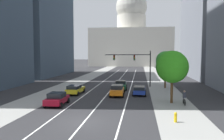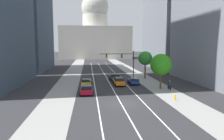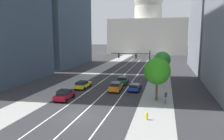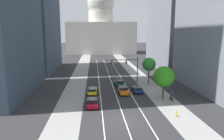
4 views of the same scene
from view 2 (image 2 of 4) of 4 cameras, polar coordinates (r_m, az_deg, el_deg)
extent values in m
plane|color=#2B2B2D|center=(69.09, -2.60, -0.08)|extent=(400.00, 400.00, 0.00)
cube|color=gray|center=(64.13, -10.19, -0.69)|extent=(4.81, 130.00, 0.01)
cube|color=gray|center=(65.34, 5.42, -0.48)|extent=(4.81, 130.00, 0.01)
cube|color=white|center=(54.09, -4.96, -1.94)|extent=(0.16, 90.00, 0.01)
cube|color=white|center=(54.25, -1.57, -1.89)|extent=(0.16, 90.00, 0.01)
cube|color=white|center=(54.61, 1.78, -1.83)|extent=(0.16, 90.00, 0.01)
cube|color=#334251|center=(75.97, -22.79, 12.46)|extent=(15.49, 26.82, 32.92)
cube|color=beige|center=(132.15, -4.43, 7.15)|extent=(41.07, 23.18, 18.76)
cylinder|color=beige|center=(132.93, -4.48, 12.77)|extent=(14.89, 14.89, 7.31)
sphere|color=beige|center=(134.05, -4.51, 16.20)|extent=(16.03, 16.03, 16.03)
cube|color=#14512D|center=(49.19, 0.79, -2.03)|extent=(2.07, 4.81, 0.63)
cube|color=black|center=(48.93, 0.83, -1.36)|extent=(1.79, 2.23, 0.57)
cylinder|color=black|center=(50.66, -0.55, -2.14)|extent=(0.25, 0.65, 0.64)
cylinder|color=black|center=(50.96, 1.50, -2.09)|extent=(0.25, 0.65, 0.64)
cylinder|color=black|center=(47.53, 0.03, -2.71)|extent=(0.25, 0.65, 0.64)
cylinder|color=black|center=(47.85, 2.21, -2.66)|extent=(0.25, 0.65, 0.64)
cube|color=maroon|center=(35.64, -6.82, -5.37)|extent=(1.99, 4.19, 0.64)
cube|color=black|center=(35.46, -6.83, -4.45)|extent=(1.78, 2.03, 0.55)
cylinder|color=black|center=(37.08, -8.31, -5.43)|extent=(0.24, 0.65, 0.64)
cylinder|color=black|center=(37.11, -5.40, -5.38)|extent=(0.24, 0.65, 0.64)
cylinder|color=black|center=(34.34, -8.35, -6.40)|extent=(0.24, 0.65, 0.64)
cylinder|color=black|center=(34.37, -5.20, -6.34)|extent=(0.24, 0.65, 0.64)
cube|color=orange|center=(43.17, 1.80, -3.21)|extent=(1.87, 4.37, 0.67)
cube|color=black|center=(43.01, 1.82, -2.40)|extent=(1.68, 2.22, 0.58)
cylinder|color=black|center=(44.53, 0.36, -3.34)|extent=(0.23, 0.64, 0.64)
cylinder|color=black|center=(44.81, 2.62, -3.29)|extent=(0.23, 0.64, 0.64)
cylinder|color=black|center=(41.66, 0.92, -4.03)|extent=(0.23, 0.64, 0.64)
cylinder|color=black|center=(41.96, 3.32, -3.97)|extent=(0.23, 0.64, 0.64)
cube|color=#1E389E|center=(44.86, 5.65, -2.92)|extent=(1.80, 4.26, 0.59)
cube|color=black|center=(43.96, 5.86, -2.43)|extent=(1.62, 2.34, 0.46)
cylinder|color=black|center=(46.16, 4.27, -3.01)|extent=(0.23, 0.64, 0.64)
cylinder|color=black|center=(46.46, 6.35, -2.97)|extent=(0.23, 0.64, 0.64)
cylinder|color=black|center=(43.37, 4.88, -3.64)|extent=(0.23, 0.64, 0.64)
cylinder|color=black|center=(43.69, 7.10, -3.59)|extent=(0.23, 0.64, 0.64)
cube|color=yellow|center=(43.41, -6.74, -3.25)|extent=(1.94, 4.51, 0.60)
cube|color=black|center=(42.73, -6.79, -2.68)|extent=(1.71, 2.41, 0.47)
cylinder|color=black|center=(45.00, -7.76, -3.30)|extent=(0.25, 0.65, 0.64)
cylinder|color=black|center=(44.92, -5.52, -3.29)|extent=(0.25, 0.65, 0.64)
cylinder|color=black|center=(42.03, -8.03, -4.00)|extent=(0.25, 0.65, 0.64)
cylinder|color=black|center=(41.94, -5.63, -3.99)|extent=(0.25, 0.65, 0.64)
cylinder|color=black|center=(53.60, 5.69, 1.51)|extent=(0.20, 0.20, 6.59)
cylinder|color=black|center=(52.72, 1.26, 4.29)|extent=(8.38, 0.14, 0.14)
cube|color=black|center=(52.92, 2.61, 3.70)|extent=(0.32, 0.28, 0.96)
sphere|color=red|center=(52.76, 2.63, 4.02)|extent=(0.20, 0.20, 0.20)
sphere|color=orange|center=(52.78, 2.63, 3.69)|extent=(0.20, 0.20, 0.20)
sphere|color=green|center=(52.79, 2.63, 3.37)|extent=(0.20, 0.20, 0.20)
cube|color=black|center=(52.47, -1.47, 3.68)|extent=(0.32, 0.28, 0.96)
sphere|color=red|center=(52.31, -1.46, 4.00)|extent=(0.20, 0.20, 0.20)
sphere|color=orange|center=(52.32, -1.46, 3.67)|extent=(0.20, 0.20, 0.20)
sphere|color=green|center=(52.34, -1.46, 3.34)|extent=(0.20, 0.20, 0.20)
cylinder|color=yellow|center=(32.92, 16.23, -7.11)|extent=(0.26, 0.26, 0.70)
sphere|color=yellow|center=(32.82, 16.25, -6.38)|extent=(0.26, 0.26, 0.26)
cylinder|color=yellow|center=(32.76, 16.34, -7.11)|extent=(0.10, 0.12, 0.10)
cylinder|color=black|center=(39.94, 15.19, -4.71)|extent=(0.06, 0.66, 0.66)
cylinder|color=black|center=(40.90, 14.67, -4.44)|extent=(0.06, 0.66, 0.66)
cube|color=black|center=(40.38, 14.94, -4.27)|extent=(0.07, 1.00, 0.36)
cube|color=#262833|center=(40.22, 14.99, -3.40)|extent=(0.36, 0.28, 0.64)
sphere|color=tan|center=(40.22, 14.97, -2.78)|extent=(0.22, 0.22, 0.22)
cylinder|color=#51381E|center=(52.89, 8.74, -0.18)|extent=(0.32, 0.32, 3.68)
sphere|color=#31882F|center=(52.63, 8.80, 3.08)|extent=(3.37, 3.37, 3.37)
cylinder|color=#51381E|center=(40.60, 12.73, -2.73)|extent=(0.32, 0.32, 3.08)
sphere|color=#2C8719|center=(40.24, 12.83, 1.39)|extent=(3.97, 3.97, 3.97)
camera|label=1|loc=(12.91, 40.26, -3.75)|focal=37.50mm
camera|label=3|loc=(15.04, 65.97, 8.53)|focal=35.66mm
camera|label=4|loc=(4.74, 159.11, 87.93)|focal=33.29mm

